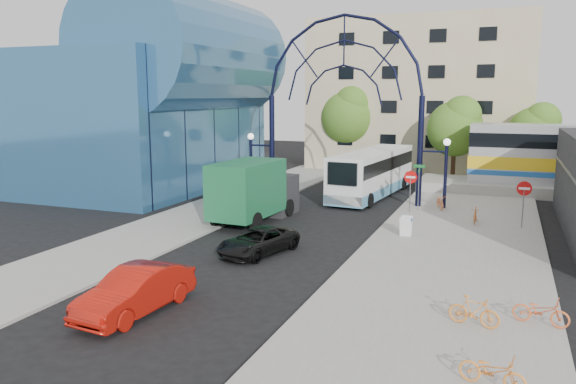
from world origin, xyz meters
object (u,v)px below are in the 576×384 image
at_px(sandwich_board, 406,224).
at_px(bike_near_b, 475,216).
at_px(tree_north_b, 350,114).
at_px(bike_near_a, 440,202).
at_px(stop_sign, 411,181).
at_px(bike_far_a, 541,311).
at_px(black_suv, 258,241).
at_px(gateway_arch, 344,71).
at_px(bike_far_b, 474,311).
at_px(green_truck, 255,191).
at_px(street_name_sign, 419,178).
at_px(red_sedan, 136,291).
at_px(bike_far_c, 492,371).
at_px(tree_north_a, 457,126).
at_px(city_bus, 373,172).
at_px(do_not_enter_sign, 524,193).
at_px(tree_north_c, 536,130).

bearing_deg(sandwich_board, bike_near_b, 53.67).
bearing_deg(tree_north_b, bike_near_a, -57.81).
xyz_separation_m(stop_sign, bike_far_a, (6.50, -15.49, -1.44)).
bearing_deg(stop_sign, black_suv, -113.50).
bearing_deg(gateway_arch, bike_far_b, -62.84).
bearing_deg(green_truck, street_name_sign, 38.28).
distance_m(black_suv, bike_near_b, 12.78).
bearing_deg(tree_north_b, green_truck, -87.88).
distance_m(sandwich_board, tree_north_b, 26.15).
bearing_deg(bike_far_b, black_suv, 72.58).
bearing_deg(black_suv, tree_north_b, 112.18).
distance_m(red_sedan, bike_far_c, 11.03).
bearing_deg(black_suv, green_truck, 130.67).
height_order(tree_north_a, tree_north_b, tree_north_b).
bearing_deg(bike_far_b, tree_north_a, 17.13).
relative_size(city_bus, bike_near_a, 7.21).
bearing_deg(green_truck, bike_far_b, -38.66).
bearing_deg(tree_north_a, street_name_sign, -93.96).
distance_m(gateway_arch, bike_far_a, 22.31).
distance_m(black_suv, bike_far_a, 12.15).
relative_size(green_truck, bike_near_a, 4.28).
bearing_deg(sandwich_board, red_sedan, -116.85).
height_order(stop_sign, black_suv, stop_sign).
relative_size(sandwich_board, black_suv, 0.23).
relative_size(tree_north_a, bike_far_c, 4.36).
relative_size(city_bus, bike_near_b, 7.97).
height_order(green_truck, black_suv, green_truck).
bearing_deg(green_truck, sandwich_board, -2.46).
bearing_deg(do_not_enter_sign, black_suv, -140.24).
height_order(tree_north_a, bike_far_c, tree_north_a).
xyz_separation_m(green_truck, black_suv, (2.95, -6.06, -1.14)).
bearing_deg(bike_far_a, black_suv, 79.93).
bearing_deg(do_not_enter_sign, bike_far_b, -96.35).
distance_m(tree_north_c, bike_near_a, 15.89).
height_order(tree_north_b, bike_near_a, tree_north_b).
distance_m(do_not_enter_sign, bike_near_a, 5.99).
distance_m(green_truck, bike_near_b, 12.18).
relative_size(street_name_sign, tree_north_b, 0.35).
distance_m(city_bus, green_truck, 11.21).
xyz_separation_m(green_truck, bike_near_b, (11.67, 3.27, -1.16)).
distance_m(do_not_enter_sign, city_bus, 12.05).
bearing_deg(bike_near_b, green_truck, -163.80).
height_order(sandwich_board, bike_near_a, sandwich_board).
bearing_deg(green_truck, bike_far_a, -32.50).
distance_m(stop_sign, tree_north_a, 14.23).
distance_m(sandwich_board, bike_near_b, 5.15).
bearing_deg(red_sedan, bike_far_a, 20.75).
relative_size(do_not_enter_sign, black_suv, 0.59).
bearing_deg(gateway_arch, sandwich_board, -55.09).
bearing_deg(sandwich_board, bike_near_a, 83.88).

